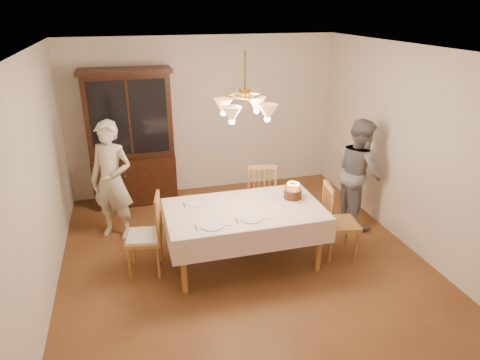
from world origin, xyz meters
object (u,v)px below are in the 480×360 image
object	(u,v)px
elderly_woman	(112,181)
china_hutch	(132,141)
dining_table	(244,214)
chair_far_side	(260,197)
birthday_cake	(293,194)

from	to	relation	value
elderly_woman	china_hutch	bearing A→B (deg)	104.50
dining_table	chair_far_side	world-z (taller)	chair_far_side
china_hutch	elderly_woman	xyz separation A→B (m)	(-0.32, -1.11, -0.21)
dining_table	china_hutch	bearing A→B (deg)	118.53
chair_far_side	elderly_woman	distance (m)	2.10
dining_table	birthday_cake	bearing A→B (deg)	8.47
elderly_woman	chair_far_side	bearing A→B (deg)	24.47
chair_far_side	birthday_cake	world-z (taller)	chair_far_side
chair_far_side	birthday_cake	bearing A→B (deg)	-79.19
dining_table	elderly_woman	bearing A→B (deg)	143.51
birthday_cake	chair_far_side	bearing A→B (deg)	100.81
china_hutch	birthday_cake	bearing A→B (deg)	-48.80
chair_far_side	dining_table	bearing A→B (deg)	-118.56
dining_table	elderly_woman	size ratio (longest dim) A/B	1.14
china_hutch	birthday_cake	world-z (taller)	china_hutch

